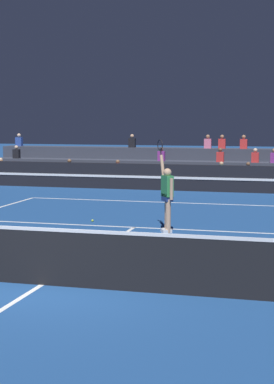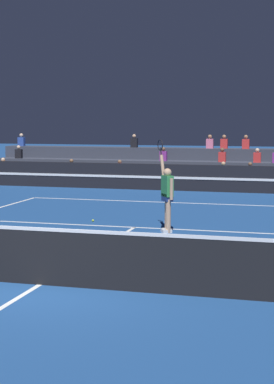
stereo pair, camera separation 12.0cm
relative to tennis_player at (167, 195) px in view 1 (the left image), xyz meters
The scene contains 7 objects.
ground_plane 6.12m from the tennis_player, 99.91° to the right, with size 120.00×120.00×0.00m, color navy.
court_lines 6.12m from the tennis_player, 99.91° to the right, with size 11.10×23.90×0.01m.
tennis_net 6.05m from the tennis_player, 99.91° to the right, with size 12.00×0.10×1.10m.
sponsor_banner_wall 9.90m from the tennis_player, 96.03° to the left, with size 18.00×0.26×1.10m.
bleacher_stand 12.42m from the tennis_player, 94.74° to the left, with size 20.09×2.85×2.28m.
tennis_player is the anchor object (origin of this frame).
tennis_ball 2.89m from the tennis_player, 155.77° to the left, with size 0.07×0.07×0.07m, color #C6DB33.
Camera 1 is at (4.62, -10.58, 3.02)m, focal length 60.00 mm.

